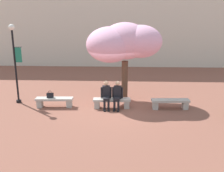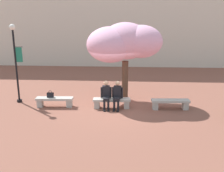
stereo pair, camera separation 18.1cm
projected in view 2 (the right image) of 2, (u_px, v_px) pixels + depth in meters
The scene contains 10 objects.
ground_plane at pixel (112, 108), 12.18m from camera, with size 100.00×100.00×0.00m, color brown.
building_facade at pixel (120, 11), 22.47m from camera, with size 28.00×4.00×8.96m, color beige.
stone_bench_west_end at pixel (55, 101), 12.26m from camera, with size 1.74×0.50×0.45m.
stone_bench_near_west at pixel (112, 102), 12.11m from camera, with size 1.74×0.50×0.45m.
stone_bench_center at pixel (170, 103), 11.95m from camera, with size 1.74×0.50×0.45m.
person_seated_left at pixel (106, 94), 11.96m from camera, with size 0.51×0.71×1.29m.
person_seated_right at pixel (117, 94), 11.93m from camera, with size 0.51×0.71×1.29m.
handbag at pixel (50, 95), 12.22m from camera, with size 0.30×0.15×0.34m.
cherry_tree_main at pixel (124, 43), 12.62m from camera, with size 3.66×2.46×3.85m.
lamp_post_with_banner at pixel (15, 56), 12.41m from camera, with size 0.54×0.28×3.78m.
Camera 2 is at (0.71, -11.46, 4.20)m, focal length 42.00 mm.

